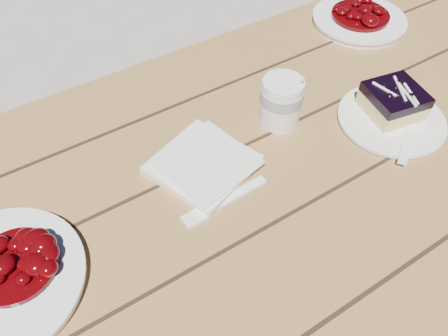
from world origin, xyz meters
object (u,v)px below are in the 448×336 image
picnic_table (194,266)px  dessert_plate (391,120)px  coffee_cup (281,102)px  second_plate (359,20)px  blueberry_cake (394,101)px

picnic_table → dessert_plate: (0.42, -0.02, 0.17)m
coffee_cup → picnic_table: bearing=-158.3°
picnic_table → dessert_plate: 0.46m
coffee_cup → second_plate: bearing=24.7°
dessert_plate → second_plate: second_plate is taller
second_plate → dessert_plate: bearing=-123.5°
picnic_table → blueberry_cake: blueberry_cake is taller
blueberry_cake → second_plate: size_ratio=0.52×
coffee_cup → second_plate: 0.40m
coffee_cup → second_plate: coffee_cup is taller
picnic_table → second_plate: bearing=23.5°
dessert_plate → coffee_cup: 0.21m
dessert_plate → blueberry_cake: blueberry_cake is taller
dessert_plate → blueberry_cake: bearing=56.3°
dessert_plate → blueberry_cake: size_ratio=1.74×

